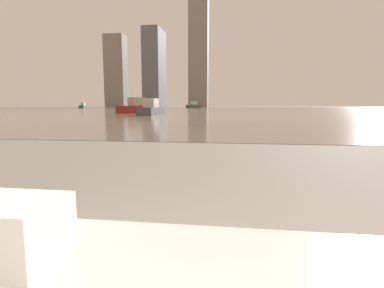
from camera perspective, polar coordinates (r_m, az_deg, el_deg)
harbor_water at (r=61.77m, az=7.92°, el=6.62°), size 180.00×110.00×0.01m
harbor_boat_0 at (r=87.27m, az=-20.05°, el=6.81°), size 2.04×3.97×1.42m
harbor_boat_1 at (r=85.54m, az=0.32°, el=7.35°), size 4.03×4.91×1.80m
harbor_boat_2 at (r=31.57m, az=-10.42°, el=6.84°), size 3.54×4.39×1.60m
harbor_boat_3 at (r=25.39m, az=-7.77°, el=6.58°), size 1.47×3.75×1.38m
harbor_boat_4 at (r=49.83m, az=-7.43°, el=7.09°), size 1.58×4.28×1.59m
skyline_tower_0 at (r=127.78m, az=-14.27°, el=13.25°), size 7.90×6.18×28.34m
skyline_tower_1 at (r=122.80m, az=-7.16°, el=14.04°), size 6.48×13.28×29.97m
skyline_tower_2 at (r=124.08m, az=1.31°, el=24.55°), size 7.25×6.66×74.52m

